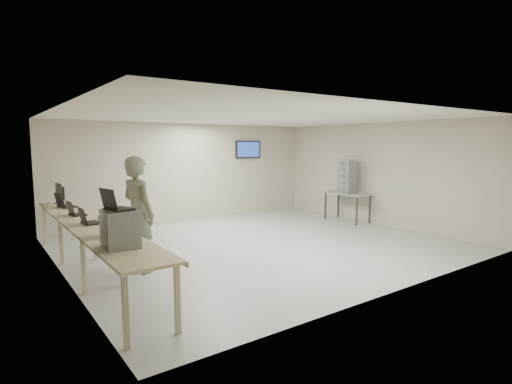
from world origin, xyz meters
TOP-DOWN VIEW (x-y plane):
  - room at (0.03, 0.06)m, footprint 8.01×7.01m
  - workbench at (-3.59, 0.00)m, footprint 0.76×6.00m
  - equipment_box at (-3.65, -1.93)m, footprint 0.42×0.48m
  - laptop_on_box at (-3.71, -1.93)m, footprint 0.37×0.41m
  - laptop_0 at (-3.63, -1.21)m, footprint 0.36×0.41m
  - laptop_1 at (-3.64, -0.10)m, footprint 0.31×0.37m
  - laptop_2 at (-3.64, 0.88)m, footprint 0.32×0.37m
  - laptop_3 at (-3.62, 2.00)m, footprint 0.41×0.45m
  - monitor_near at (-3.60, 2.37)m, footprint 0.18×0.41m
  - monitor_far at (-3.60, 2.75)m, footprint 0.20×0.45m
  - soldier at (-2.85, -0.29)m, footprint 0.65×0.83m
  - side_table at (3.60, 0.72)m, footprint 0.64×1.38m
  - storage_bins at (3.58, 0.72)m, footprint 0.36×0.40m

SIDE VIEW (x-z plane):
  - side_table at x=3.60m, z-range 0.34..1.17m
  - workbench at x=-3.59m, z-range 0.38..1.28m
  - laptop_2 at x=-3.64m, z-range 0.83..1.11m
  - laptop_1 at x=-3.64m, z-range 0.83..1.11m
  - laptop_0 at x=-3.63m, z-range 0.83..1.11m
  - laptop_3 at x=-3.62m, z-range 0.82..1.14m
  - soldier at x=-2.85m, z-range 0.00..2.02m
  - equipment_box at x=-3.65m, z-range 0.90..1.38m
  - monitor_near at x=-3.60m, z-range 0.94..1.35m
  - monitor_far at x=-3.60m, z-range 0.95..1.39m
  - storage_bins at x=3.58m, z-range 0.83..1.79m
  - room at x=0.03m, z-range 0.01..2.82m
  - laptop_on_box at x=-3.71m, z-range 1.31..1.60m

